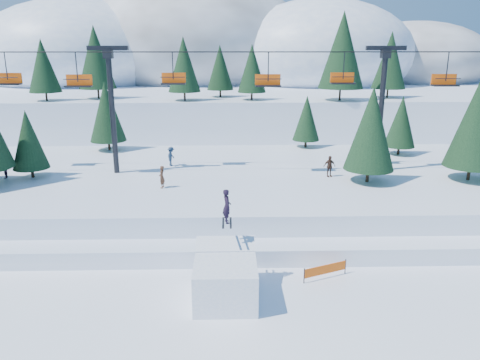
{
  "coord_description": "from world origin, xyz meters",
  "views": [
    {
      "loc": [
        0.37,
        -20.25,
        12.72
      ],
      "look_at": [
        1.06,
        6.0,
        5.2
      ],
      "focal_mm": 35.0,
      "sensor_mm": 36.0,
      "label": 1
    }
  ],
  "objects_px": {
    "chairlift": "(240,90)",
    "banner_near": "(325,270)",
    "jump_kicker": "(225,276)",
    "banner_far": "(401,247)"
  },
  "relations": [
    {
      "from": "jump_kicker",
      "to": "banner_near",
      "type": "height_order",
      "value": "jump_kicker"
    },
    {
      "from": "chairlift",
      "to": "banner_far",
      "type": "relative_size",
      "value": 16.11
    },
    {
      "from": "banner_near",
      "to": "banner_far",
      "type": "bearing_deg",
      "value": 28.4
    },
    {
      "from": "chairlift",
      "to": "banner_near",
      "type": "height_order",
      "value": "chairlift"
    },
    {
      "from": "chairlift",
      "to": "banner_near",
      "type": "xyz_separation_m",
      "value": [
        4.49,
        -14.36,
        -8.78
      ]
    },
    {
      "from": "chairlift",
      "to": "banner_far",
      "type": "height_order",
      "value": "chairlift"
    },
    {
      "from": "chairlift",
      "to": "banner_near",
      "type": "distance_m",
      "value": 17.42
    },
    {
      "from": "jump_kicker",
      "to": "banner_near",
      "type": "bearing_deg",
      "value": 19.08
    },
    {
      "from": "chairlift",
      "to": "jump_kicker",
      "type": "bearing_deg",
      "value": -94.08
    },
    {
      "from": "jump_kicker",
      "to": "chairlift",
      "type": "bearing_deg",
      "value": 85.92
    }
  ]
}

